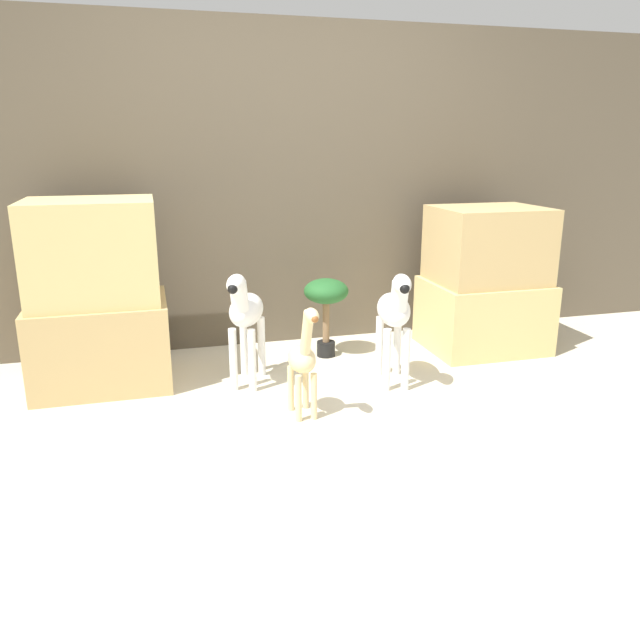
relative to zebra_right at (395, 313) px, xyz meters
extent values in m
plane|color=beige|center=(-0.41, -0.62, -0.45)|extent=(14.00, 14.00, 0.00)
cube|color=brown|center=(-0.41, 1.05, 0.65)|extent=(6.40, 0.08, 2.20)
cube|color=tan|center=(-1.68, 0.49, -0.19)|extent=(0.78, 0.64, 0.51)
cube|color=#D1B775|center=(-1.68, 0.49, 0.36)|extent=(0.72, 0.58, 0.59)
cube|color=#D1B775|center=(0.87, 0.49, -0.21)|extent=(0.78, 0.64, 0.48)
cube|color=tan|center=(0.87, 0.49, 0.29)|extent=(0.72, 0.59, 0.51)
cylinder|color=white|center=(0.04, -0.10, -0.26)|extent=(0.05, 0.05, 0.38)
cylinder|color=white|center=(-0.07, -0.08, -0.26)|extent=(0.05, 0.05, 0.38)
cylinder|color=white|center=(0.09, 0.16, -0.26)|extent=(0.05, 0.05, 0.38)
cylinder|color=white|center=(-0.02, 0.18, -0.26)|extent=(0.05, 0.05, 0.38)
ellipsoid|color=white|center=(0.01, 0.04, 0.01)|extent=(0.26, 0.40, 0.19)
cylinder|color=white|center=(-0.02, -0.12, 0.13)|extent=(0.13, 0.17, 0.20)
ellipsoid|color=white|center=(-0.03, -0.17, 0.21)|extent=(0.13, 0.20, 0.11)
sphere|color=black|center=(-0.05, -0.25, 0.21)|extent=(0.05, 0.05, 0.05)
cube|color=black|center=(-0.02, -0.12, 0.14)|extent=(0.04, 0.09, 0.16)
cylinder|color=white|center=(-0.83, 0.12, -0.26)|extent=(0.05, 0.05, 0.38)
cylinder|color=white|center=(-0.94, 0.16, -0.26)|extent=(0.05, 0.05, 0.38)
cylinder|color=white|center=(-0.73, 0.36, -0.26)|extent=(0.05, 0.05, 0.38)
cylinder|color=white|center=(-0.84, 0.40, -0.26)|extent=(0.05, 0.05, 0.38)
ellipsoid|color=white|center=(-0.84, 0.26, 0.01)|extent=(0.32, 0.42, 0.19)
cylinder|color=white|center=(-0.90, 0.11, 0.13)|extent=(0.15, 0.18, 0.20)
ellipsoid|color=white|center=(-0.92, 0.06, 0.21)|extent=(0.16, 0.21, 0.11)
sphere|color=black|center=(-0.95, -0.01, 0.21)|extent=(0.05, 0.05, 0.05)
cube|color=black|center=(-0.90, 0.11, 0.14)|extent=(0.05, 0.09, 0.16)
cylinder|color=beige|center=(-0.58, -0.35, -0.32)|extent=(0.03, 0.03, 0.26)
cylinder|color=beige|center=(-0.67, -0.35, -0.32)|extent=(0.03, 0.03, 0.26)
cylinder|color=beige|center=(-0.59, -0.20, -0.32)|extent=(0.03, 0.03, 0.26)
cylinder|color=beige|center=(-0.68, -0.21, -0.32)|extent=(0.03, 0.03, 0.26)
ellipsoid|color=beige|center=(-0.63, -0.28, -0.13)|extent=(0.15, 0.22, 0.14)
cylinder|color=beige|center=(-0.63, -0.37, 0.03)|extent=(0.06, 0.14, 0.28)
ellipsoid|color=beige|center=(-0.62, -0.45, 0.15)|extent=(0.07, 0.12, 0.07)
sphere|color=brown|center=(-0.62, -0.50, 0.15)|extent=(0.04, 0.04, 0.04)
cylinder|color=black|center=(-0.25, 0.61, -0.40)|extent=(0.13, 0.13, 0.10)
cylinder|color=brown|center=(-0.25, 0.61, -0.21)|extent=(0.05, 0.05, 0.27)
ellipsoid|color=#235B28|center=(-0.25, 0.61, 0.01)|extent=(0.30, 0.30, 0.16)
camera|label=1|loc=(-1.35, -3.29, 0.98)|focal=35.00mm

